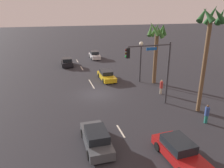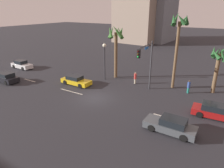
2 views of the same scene
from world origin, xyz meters
TOP-DOWN VIEW (x-y plane):
  - ground_plane at (0.00, 0.00)m, footprint 220.00×220.00m
  - lane_stripe_0 at (-18.00, 0.00)m, footprint 2.54×0.14m
  - lane_stripe_1 at (-12.33, 0.00)m, footprint 2.57×0.14m
  - lane_stripe_2 at (-4.76, 0.00)m, footprint 1.96×0.14m
  - lane_stripe_3 at (-2.90, 0.00)m, footprint 1.91×0.14m
  - lane_stripe_4 at (8.62, 0.00)m, footprint 2.01×0.14m
  - car_0 at (-5.14, 2.44)m, footprint 4.49×1.86m
  - car_1 at (-14.73, -2.20)m, footprint 4.31×1.98m
  - car_2 at (-19.30, 3.70)m, footprint 4.33×1.84m
  - car_3 at (13.07, 2.62)m, footprint 4.53×2.07m
  - car_4 at (10.06, -2.36)m, footprint 4.52×1.84m
  - traffic_signal at (4.64, 4.81)m, footprint 0.46×4.86m
  - streetlamp at (-2.88, 6.58)m, footprint 0.56×0.56m
  - pedestrian_0 at (9.41, 7.65)m, footprint 0.39×0.39m
  - pedestrian_1 at (2.02, 7.21)m, footprint 0.50×0.50m
  - palm_tree_0 at (-1.87, 8.25)m, footprint 2.73×2.76m
  - palm_tree_1 at (12.12, 9.49)m, footprint 2.19×2.39m
  - palm_tree_2 at (7.12, 8.63)m, footprint 2.48×2.44m
  - building_0 at (-14.57, 43.82)m, footprint 13.79×12.72m
  - building_1 at (-13.07, 48.55)m, footprint 16.01×13.31m

SIDE VIEW (x-z plane):
  - ground_plane at x=0.00m, z-range 0.00..0.00m
  - lane_stripe_0 at x=-18.00m, z-range 0.00..0.01m
  - lane_stripe_1 at x=-12.33m, z-range 0.00..0.01m
  - lane_stripe_2 at x=-4.76m, z-range 0.00..0.01m
  - lane_stripe_3 at x=-2.90m, z-range 0.00..0.01m
  - lane_stripe_4 at x=8.62m, z-range 0.00..0.01m
  - car_0 at x=-5.14m, z-range -0.04..1.23m
  - car_3 at x=13.07m, z-range -0.06..1.32m
  - car_4 at x=10.06m, z-range -0.06..1.34m
  - car_1 at x=-14.73m, z-range -0.06..1.37m
  - car_2 at x=-19.30m, z-range -0.06..1.39m
  - pedestrian_0 at x=9.41m, z-range 0.04..1.78m
  - pedestrian_1 at x=2.02m, z-range 0.04..1.78m
  - streetlamp at x=-2.88m, z-range 1.16..6.68m
  - traffic_signal at x=4.64m, z-range 1.14..7.65m
  - palm_tree_1 at x=12.12m, z-range 1.39..7.51m
  - palm_tree_0 at x=-1.87m, z-range 1.74..9.93m
  - palm_tree_2 at x=7.12m, z-range 2.51..12.47m
  - building_0 at x=-14.57m, z-range 0.00..22.93m
  - building_1 at x=-13.07m, z-range 0.00..23.33m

